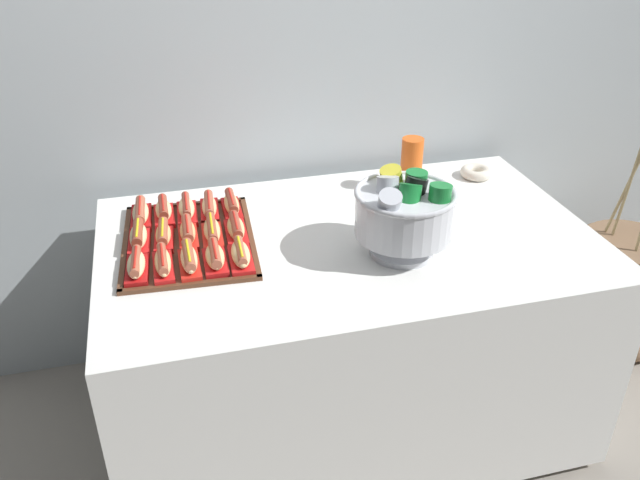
{
  "coord_description": "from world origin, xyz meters",
  "views": [
    {
      "loc": [
        -0.55,
        -1.75,
        1.82
      ],
      "look_at": [
        -0.1,
        -0.01,
        0.78
      ],
      "focal_mm": 36.97,
      "sensor_mm": 36.0,
      "label": 1
    }
  ],
  "objects_px": {
    "hot_dog_0": "(136,266)",
    "cup_stack": "(411,164)",
    "donut": "(476,172)",
    "hot_dog_3": "(215,257)",
    "punch_bowl": "(405,211)",
    "hot_dog_7": "(188,232)",
    "hot_dog_1": "(163,263)",
    "hot_dog_13": "(209,207)",
    "hot_dog_2": "(189,260)",
    "serving_tray": "(189,241)",
    "hot_dog_14": "(232,205)",
    "hot_dog_6": "(163,235)",
    "hot_dog_9": "(236,229)",
    "hot_dog_8": "(212,231)",
    "hot_dog_12": "(187,209)",
    "hot_dog_5": "(139,237)",
    "buffet_table": "(346,328)",
    "hot_dog_10": "(141,214)",
    "hot_dog_11": "(164,211)",
    "floor_vase": "(619,288)"
  },
  "relations": [
    {
      "from": "hot_dog_8",
      "to": "hot_dog_12",
      "type": "xyz_separation_m",
      "value": [
        -0.07,
        0.17,
        0.0
      ]
    },
    {
      "from": "hot_dog_0",
      "to": "hot_dog_1",
      "type": "height_order",
      "value": "hot_dog_0"
    },
    {
      "from": "hot_dog_7",
      "to": "hot_dog_14",
      "type": "height_order",
      "value": "same"
    },
    {
      "from": "buffet_table",
      "to": "hot_dog_11",
      "type": "height_order",
      "value": "hot_dog_11"
    },
    {
      "from": "buffet_table",
      "to": "serving_tray",
      "type": "bearing_deg",
      "value": 170.1
    },
    {
      "from": "buffet_table",
      "to": "hot_dog_1",
      "type": "distance_m",
      "value": 0.71
    },
    {
      "from": "floor_vase",
      "to": "hot_dog_5",
      "type": "height_order",
      "value": "floor_vase"
    },
    {
      "from": "hot_dog_2",
      "to": "hot_dog_3",
      "type": "distance_m",
      "value": 0.08
    },
    {
      "from": "hot_dog_6",
      "to": "hot_dog_13",
      "type": "relative_size",
      "value": 0.85
    },
    {
      "from": "serving_tray",
      "to": "hot_dog_2",
      "type": "distance_m",
      "value": 0.17
    },
    {
      "from": "hot_dog_8",
      "to": "hot_dog_10",
      "type": "relative_size",
      "value": 1.0
    },
    {
      "from": "hot_dog_8",
      "to": "hot_dog_9",
      "type": "relative_size",
      "value": 1.06
    },
    {
      "from": "hot_dog_11",
      "to": "hot_dog_14",
      "type": "bearing_deg",
      "value": -3.42
    },
    {
      "from": "hot_dog_2",
      "to": "hot_dog_13",
      "type": "height_order",
      "value": "hot_dog_2"
    },
    {
      "from": "hot_dog_9",
      "to": "hot_dog_3",
      "type": "bearing_deg",
      "value": -117.86
    },
    {
      "from": "hot_dog_8",
      "to": "hot_dog_13",
      "type": "distance_m",
      "value": 0.17
    },
    {
      "from": "floor_vase",
      "to": "hot_dog_7",
      "type": "height_order",
      "value": "floor_vase"
    },
    {
      "from": "hot_dog_10",
      "to": "cup_stack",
      "type": "xyz_separation_m",
      "value": [
        0.96,
        0.01,
        0.07
      ]
    },
    {
      "from": "hot_dog_9",
      "to": "punch_bowl",
      "type": "relative_size",
      "value": 0.56
    },
    {
      "from": "hot_dog_0",
      "to": "hot_dog_6",
      "type": "xyz_separation_m",
      "value": [
        0.08,
        0.16,
        0.0
      ]
    },
    {
      "from": "floor_vase",
      "to": "hot_dog_0",
      "type": "relative_size",
      "value": 6.26
    },
    {
      "from": "hot_dog_1",
      "to": "cup_stack",
      "type": "distance_m",
      "value": 0.97
    },
    {
      "from": "cup_stack",
      "to": "donut",
      "type": "xyz_separation_m",
      "value": [
        0.28,
        0.04,
        -0.08
      ]
    },
    {
      "from": "hot_dog_9",
      "to": "hot_dog_14",
      "type": "xyz_separation_m",
      "value": [
        0.01,
        0.16,
        0.0
      ]
    },
    {
      "from": "hot_dog_7",
      "to": "hot_dog_1",
      "type": "bearing_deg",
      "value": -117.86
    },
    {
      "from": "hot_dog_13",
      "to": "donut",
      "type": "xyz_separation_m",
      "value": [
        1.02,
        0.07,
        -0.02
      ]
    },
    {
      "from": "hot_dog_2",
      "to": "hot_dog_0",
      "type": "bearing_deg",
      "value": 176.58
    },
    {
      "from": "hot_dog_3",
      "to": "punch_bowl",
      "type": "xyz_separation_m",
      "value": [
        0.56,
        -0.06,
        0.11
      ]
    },
    {
      "from": "hot_dog_5",
      "to": "cup_stack",
      "type": "xyz_separation_m",
      "value": [
        0.97,
        0.18,
        0.06
      ]
    },
    {
      "from": "hot_dog_10",
      "to": "donut",
      "type": "bearing_deg",
      "value": 2.53
    },
    {
      "from": "hot_dog_0",
      "to": "hot_dog_7",
      "type": "xyz_separation_m",
      "value": [
        0.16,
        0.16,
        0.0
      ]
    },
    {
      "from": "serving_tray",
      "to": "hot_dog_14",
      "type": "height_order",
      "value": "hot_dog_14"
    },
    {
      "from": "serving_tray",
      "to": "donut",
      "type": "distance_m",
      "value": 1.12
    },
    {
      "from": "hot_dog_1",
      "to": "hot_dog_5",
      "type": "xyz_separation_m",
      "value": [
        -0.07,
        0.17,
        0.0
      ]
    },
    {
      "from": "hot_dog_2",
      "to": "punch_bowl",
      "type": "bearing_deg",
      "value": -5.75
    },
    {
      "from": "buffet_table",
      "to": "hot_dog_7",
      "type": "height_order",
      "value": "hot_dog_7"
    },
    {
      "from": "hot_dog_5",
      "to": "hot_dog_11",
      "type": "height_order",
      "value": "hot_dog_5"
    },
    {
      "from": "hot_dog_0",
      "to": "cup_stack",
      "type": "distance_m",
      "value": 1.04
    },
    {
      "from": "buffet_table",
      "to": "hot_dog_5",
      "type": "height_order",
      "value": "hot_dog_5"
    },
    {
      "from": "hot_dog_1",
      "to": "hot_dog_11",
      "type": "bearing_deg",
      "value": 86.58
    },
    {
      "from": "hot_dog_8",
      "to": "hot_dog_9",
      "type": "xyz_separation_m",
      "value": [
        0.07,
        -0.0,
        0.0
      ]
    },
    {
      "from": "donut",
      "to": "hot_dog_2",
      "type": "bearing_deg",
      "value": -160.51
    },
    {
      "from": "hot_dog_6",
      "to": "hot_dog_10",
      "type": "distance_m",
      "value": 0.18
    },
    {
      "from": "hot_dog_14",
      "to": "hot_dog_13",
      "type": "bearing_deg",
      "value": 176.58
    },
    {
      "from": "hot_dog_10",
      "to": "hot_dog_13",
      "type": "relative_size",
      "value": 0.98
    },
    {
      "from": "buffet_table",
      "to": "hot_dog_6",
      "type": "bearing_deg",
      "value": 170.93
    },
    {
      "from": "hot_dog_11",
      "to": "hot_dog_7",
      "type": "bearing_deg",
      "value": -68.98
    },
    {
      "from": "hot_dog_11",
      "to": "hot_dog_10",
      "type": "bearing_deg",
      "value": 176.58
    },
    {
      "from": "hot_dog_1",
      "to": "hot_dog_9",
      "type": "distance_m",
      "value": 0.28
    },
    {
      "from": "hot_dog_0",
      "to": "hot_dog_14",
      "type": "bearing_deg",
      "value": 44.31
    }
  ]
}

